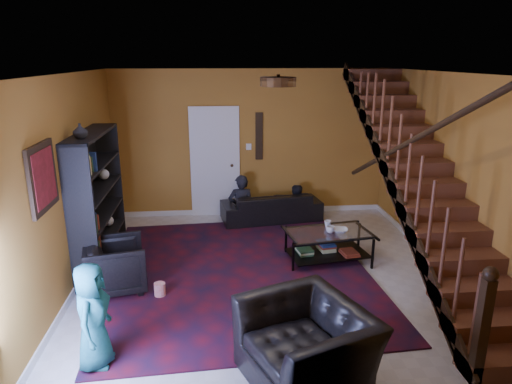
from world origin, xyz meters
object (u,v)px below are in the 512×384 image
Objects in this scene: armchair_left at (116,266)px; coffee_table at (328,244)px; armchair_right at (306,346)px; sofa at (271,207)px; bookshelf at (98,204)px.

coffee_table is at bearing -90.94° from armchair_left.
coffee_table is at bearing 139.66° from armchair_right.
sofa is 1.98m from coffee_table.
armchair_right is (-0.24, -4.50, 0.11)m from sofa.
bookshelf is at bearing -160.25° from armchair_right.
armchair_right is 0.88× the size of coffee_table.
armchair_left is 2.94m from armchair_right.
bookshelf is 3.81m from armchair_right.
bookshelf is 3.30m from sofa.
armchair_left is (-2.39, -2.50, 0.08)m from sofa.
sofa is at bearing 31.77° from bookshelf.
bookshelf reaches higher than sofa.
bookshelf is 1.08× the size of sofa.
coffee_table is (3.02, 0.62, -0.08)m from armchair_left.
sofa reaches higher than coffee_table.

